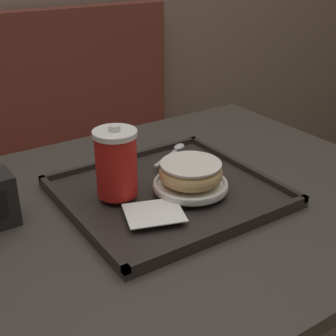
{
  "coord_description": "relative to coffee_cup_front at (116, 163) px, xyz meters",
  "views": [
    {
      "loc": [
        -0.48,
        -0.68,
        1.21
      ],
      "look_at": [
        -0.02,
        0.01,
        0.81
      ],
      "focal_mm": 50.0,
      "sensor_mm": 36.0,
      "label": 1
    }
  ],
  "objects": [
    {
      "name": "spoon",
      "position": [
        0.21,
        0.1,
        -0.06
      ],
      "size": [
        0.12,
        0.08,
        0.01
      ],
      "rotation": [
        0.0,
        0.0,
        0.49
      ],
      "color": "silver",
      "rests_on": "serving_tray"
    },
    {
      "name": "coffee_cup_front",
      "position": [
        0.0,
        0.0,
        0.0
      ],
      "size": [
        0.08,
        0.08,
        0.14
      ],
      "color": "red",
      "rests_on": "serving_tray"
    },
    {
      "name": "napkin_paper",
      "position": [
        0.02,
        -0.1,
        -0.07
      ],
      "size": [
        0.13,
        0.12,
        0.0
      ],
      "rotation": [
        0.0,
        0.0,
        -0.32
      ],
      "color": "white",
      "rests_on": "serving_tray"
    },
    {
      "name": "donut_chocolate_glazed",
      "position": [
        0.13,
        -0.06,
        -0.03
      ],
      "size": [
        0.13,
        0.13,
        0.04
      ],
      "color": "#DBB270",
      "rests_on": "plate_with_chocolate_donut"
    },
    {
      "name": "serving_tray",
      "position": [
        0.1,
        -0.03,
        -0.08
      ],
      "size": [
        0.41,
        0.37,
        0.02
      ],
      "color": "#282321",
      "rests_on": "cafe_table"
    },
    {
      "name": "cafe_table",
      "position": [
        0.12,
        -0.04,
        -0.26
      ],
      "size": [
        0.98,
        0.8,
        0.75
      ],
      "color": "#38332D",
      "rests_on": "ground_plane"
    },
    {
      "name": "plate_with_chocolate_donut",
      "position": [
        0.13,
        -0.06,
        -0.06
      ],
      "size": [
        0.15,
        0.15,
        0.01
      ],
      "color": "white",
      "rests_on": "serving_tray"
    }
  ]
}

